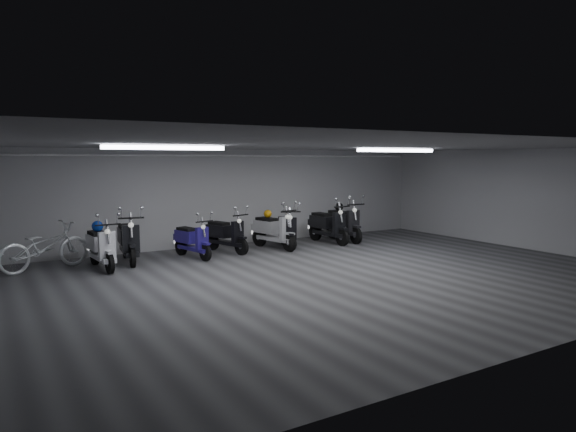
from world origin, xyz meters
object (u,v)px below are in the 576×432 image
scooter_5 (226,229)px  scooter_2 (101,240)px  helmet_1 (339,207)px  helmet_2 (268,214)px  scooter_7 (287,224)px  scooter_3 (128,233)px  scooter_9 (344,217)px  scooter_6 (274,224)px  scooter_8 (328,220)px  scooter_4 (193,234)px  helmet_0 (97,226)px  bicycle (44,241)px

scooter_5 → scooter_2: bearing=170.3°
helmet_1 → helmet_2: (-2.61, -0.12, -0.07)m
scooter_7 → scooter_3: bearing=-161.7°
scooter_2 → scooter_9: 7.28m
scooter_6 → helmet_2: scooter_6 is taller
scooter_3 → scooter_8: 5.89m
scooter_5 → scooter_6: 1.41m
scooter_2 → scooter_8: bearing=-1.5°
scooter_5 → scooter_4: bearing=177.1°
helmet_2 → scooter_3: bearing=-178.1°
scooter_2 → helmet_2: scooter_2 is taller
helmet_0 → helmet_2: 4.70m
bicycle → scooter_6: bearing=-112.4°
bicycle → scooter_5: bearing=-111.5°
scooter_3 → scooter_2: bearing=-141.4°
scooter_7 → helmet_0: 5.14m
scooter_2 → scooter_6: bearing=-0.4°
scooter_6 → bicycle: bearing=164.1°
scooter_9 → scooter_5: bearing=-176.8°
helmet_1 → helmet_2: 2.61m
scooter_4 → scooter_6: (2.46, 0.15, 0.08)m
scooter_2 → scooter_6: scooter_6 is taller
scooter_3 → helmet_1: size_ratio=7.30×
scooter_7 → scooter_9: 2.16m
scooter_6 → bicycle: (-5.86, 0.23, -0.03)m
scooter_2 → scooter_5: bearing=3.5°
scooter_7 → scooter_8: size_ratio=0.95×
scooter_9 → bicycle: scooter_9 is taller
scooter_4 → scooter_7: size_ratio=0.90×
helmet_0 → scooter_9: bearing=1.4°
scooter_3 → scooter_8: scooter_3 is taller
scooter_2 → bicycle: 1.26m
helmet_0 → scooter_2: bearing=-85.6°
scooter_3 → scooter_5: 2.61m
scooter_7 → scooter_8: bearing=24.3°
scooter_6 → helmet_2: size_ratio=8.18×
bicycle → helmet_2: 5.81m
scooter_2 → scooter_6: size_ratio=0.98×
scooter_5 → bicycle: size_ratio=0.86×
scooter_3 → scooter_6: 4.01m
scooter_3 → helmet_1: (6.56, 0.26, 0.32)m
scooter_2 → helmet_2: (4.67, 0.58, 0.30)m
scooter_7 → bicycle: scooter_7 is taller
bicycle → helmet_1: bicycle is taller
scooter_4 → scooter_5: (1.06, 0.28, 0.04)m
scooter_6 → scooter_3: bearing=164.7°
scooter_6 → helmet_0: scooter_6 is taller
scooter_4 → scooter_8: bearing=-10.9°
scooter_6 → bicycle: scooter_6 is taller
helmet_0 → scooter_8: bearing=0.7°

